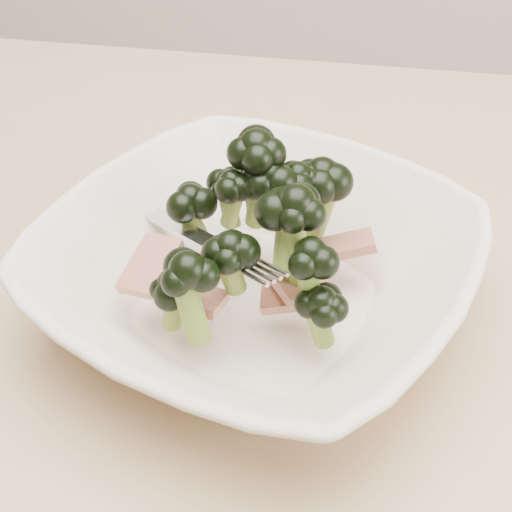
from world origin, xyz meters
name	(u,v)px	position (x,y,z in m)	size (l,w,h in m)	color
dining_table	(279,371)	(0.00, 0.00, 0.65)	(1.20, 0.80, 0.75)	tan
broccoli_dish	(256,266)	(-0.01, -0.03, 0.79)	(0.38, 0.38, 0.13)	beige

